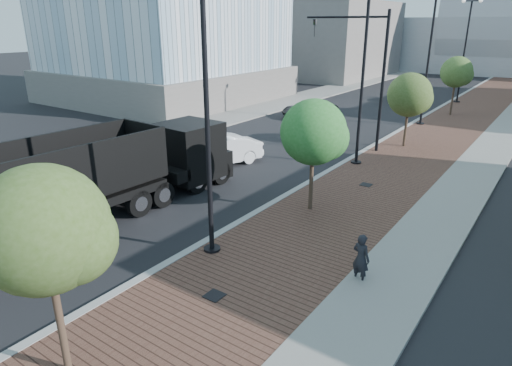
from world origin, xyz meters
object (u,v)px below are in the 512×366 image
Objects in this scene: pedestrian at (361,258)px; dump_truck at (130,173)px; white_sedan at (219,151)px; dark_car_mid at (309,109)px.

dump_truck is at bearing 13.48° from pedestrian.
white_sedan is at bearing 99.02° from dump_truck.
dark_car_mid is at bearing 101.12° from dump_truck.
dark_car_mid is at bearing -44.40° from pedestrian.
dump_truck reaches higher than dark_car_mid.
pedestrian is (10.83, -6.52, 0.00)m from white_sedan.
white_sedan is at bearing -17.72° from pedestrian.
dump_truck reaches higher than white_sedan.
dump_truck is at bearing -61.99° from white_sedan.
white_sedan is 12.64m from pedestrian.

